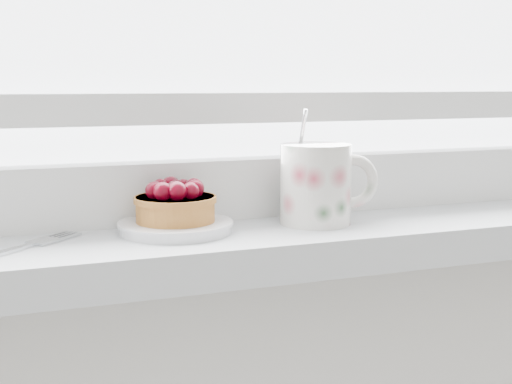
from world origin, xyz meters
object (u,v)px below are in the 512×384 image
floral_mug (318,182)px  fork (7,251)px  saucer (176,227)px  raspberry_tart (175,203)px

floral_mug → fork: floral_mug is taller
saucer → raspberry_tart: raspberry_tart is taller
saucer → floral_mug: (0.16, -0.01, 0.04)m
raspberry_tart → fork: size_ratio=0.59×
saucer → fork: saucer is taller
saucer → floral_mug: floral_mug is taller
floral_mug → fork: size_ratio=0.87×
saucer → raspberry_tart: size_ratio=1.40×
saucer → fork: bearing=-169.0°
fork → saucer: bearing=11.0°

